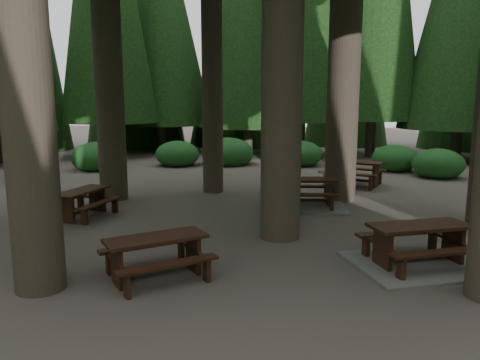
# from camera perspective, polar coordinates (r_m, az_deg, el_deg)

# --- Properties ---
(ground) EXTENTS (80.00, 80.00, 0.00)m
(ground) POSITION_cam_1_polar(r_m,az_deg,el_deg) (9.99, 0.19, -7.15)
(ground) COLOR #4F4740
(ground) RESTS_ON ground
(picnic_table_a) EXTENTS (2.74, 2.50, 0.76)m
(picnic_table_a) POSITION_cam_1_polar(r_m,az_deg,el_deg) (8.93, 20.89, -8.20)
(picnic_table_a) COLOR gray
(picnic_table_a) RESTS_ON ground
(picnic_table_b) EXTENTS (1.56, 1.80, 0.68)m
(picnic_table_b) POSITION_cam_1_polar(r_m,az_deg,el_deg) (12.31, -18.72, -2.22)
(picnic_table_b) COLOR #351910
(picnic_table_b) RESTS_ON ground
(picnic_table_c) EXTENTS (2.42, 2.05, 0.78)m
(picnic_table_c) POSITION_cam_1_polar(r_m,az_deg,el_deg) (12.95, 7.61, -2.06)
(picnic_table_c) COLOR gray
(picnic_table_c) RESTS_ON ground
(picnic_table_d) EXTENTS (2.37, 2.17, 0.83)m
(picnic_table_d) POSITION_cam_1_polar(r_m,az_deg,el_deg) (16.39, 13.63, 1.28)
(picnic_table_d) COLOR #351910
(picnic_table_d) RESTS_ON ground
(picnic_table_e) EXTENTS (2.10, 2.03, 0.71)m
(picnic_table_e) POSITION_cam_1_polar(r_m,az_deg,el_deg) (7.87, -10.16, -8.47)
(picnic_table_e) COLOR #351910
(picnic_table_e) RESTS_ON ground
(shrub_ring) EXTENTS (23.86, 24.64, 1.49)m
(shrub_ring) POSITION_cam_1_polar(r_m,az_deg,el_deg) (10.55, 4.48, -4.00)
(shrub_ring) COLOR #1F5A21
(shrub_ring) RESTS_ON ground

